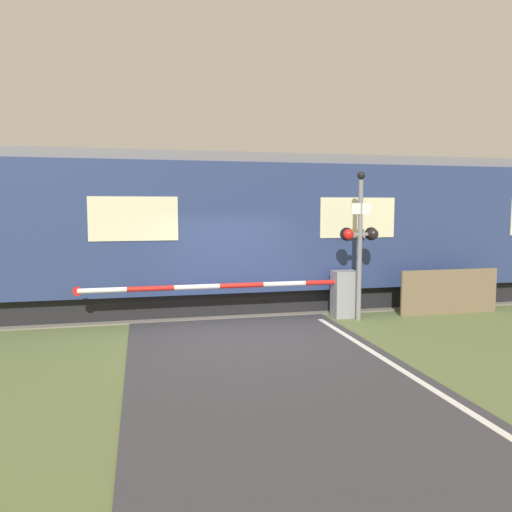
% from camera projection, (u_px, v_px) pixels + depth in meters
% --- Properties ---
extents(ground_plane, '(80.00, 80.00, 0.00)m').
position_uv_depth(ground_plane, '(243.00, 336.00, 10.14)').
color(ground_plane, '#5B6B3D').
extents(track_bed, '(36.00, 3.20, 0.13)m').
position_uv_depth(track_bed, '(219.00, 305.00, 13.19)').
color(track_bed, slate).
rests_on(track_bed, ground_plane).
extents(train, '(19.38, 3.09, 3.90)m').
position_uv_depth(train, '(334.00, 230.00, 13.72)').
color(train, black).
rests_on(train, ground_plane).
extents(crossing_barrier, '(6.44, 0.44, 1.11)m').
position_uv_depth(crossing_barrier, '(321.00, 292.00, 11.72)').
color(crossing_barrier, gray).
rests_on(crossing_barrier, ground_plane).
extents(signal_post, '(0.91, 0.26, 3.41)m').
position_uv_depth(signal_post, '(360.00, 237.00, 11.38)').
color(signal_post, gray).
rests_on(signal_post, ground_plane).
extents(roadside_fence, '(2.60, 0.06, 1.10)m').
position_uv_depth(roadside_fence, '(449.00, 292.00, 12.20)').
color(roadside_fence, '#726047').
rests_on(roadside_fence, ground_plane).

